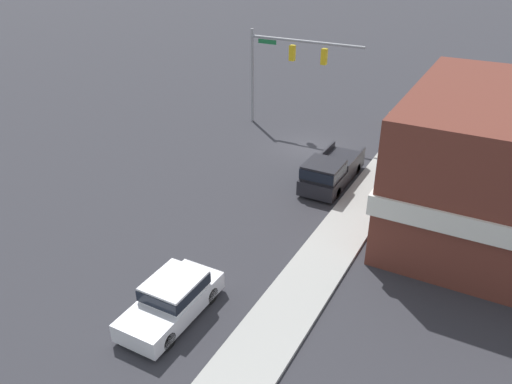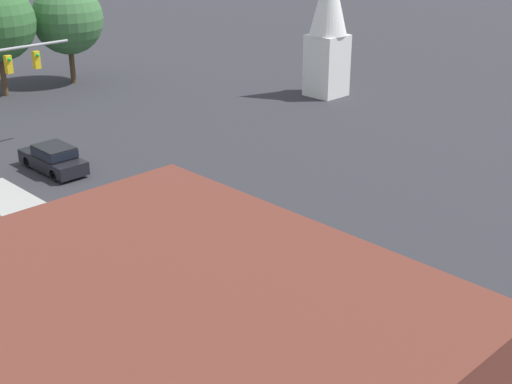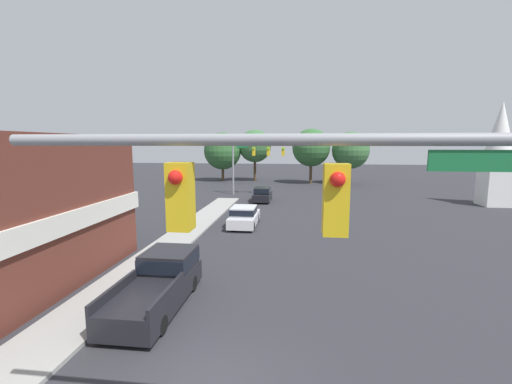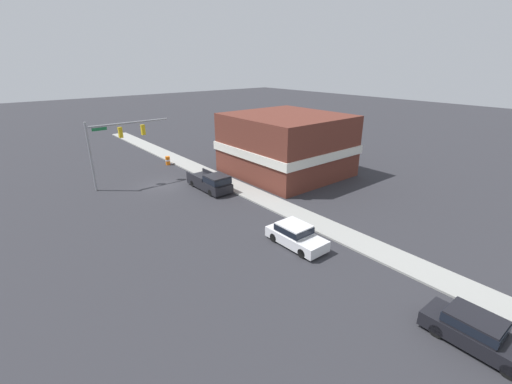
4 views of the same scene
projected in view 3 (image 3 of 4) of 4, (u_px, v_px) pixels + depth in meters
sidewalk_curb at (13, 369)px, 9.51m from camera, size 2.40×60.00×0.14m
near_signal_assembly at (371, 233)px, 4.99m from camera, size 8.34×0.49×6.85m
far_signal_assembly at (257, 154)px, 41.70m from camera, size 8.46×0.49×6.72m
car_lead at (244, 216)px, 26.18m from camera, size 1.94×4.49×1.56m
car_second_ahead at (262, 194)px, 37.65m from camera, size 1.79×4.75×1.54m
pickup_truck_parked at (161, 281)px, 13.56m from camera, size 2.06×5.56×1.83m
church_steeple at (499, 152)px, 34.30m from camera, size 2.88×2.88×10.47m
backdrop_tree_left_far at (223, 151)px, 57.44m from camera, size 6.21×6.21×8.17m
backdrop_tree_left_mid at (255, 146)px, 57.54m from camera, size 5.46×5.46×8.62m
backdrop_tree_center at (311, 148)px, 53.63m from camera, size 5.91×5.91×8.62m
backdrop_tree_right_mid at (351, 150)px, 52.93m from camera, size 5.73×5.73×8.14m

